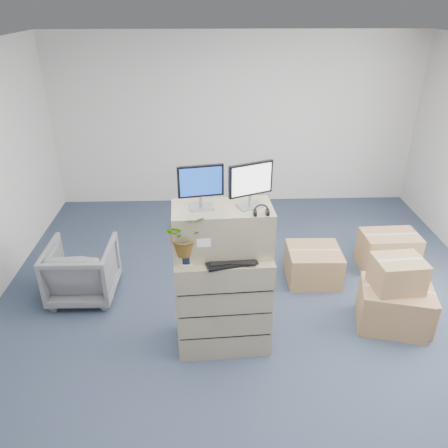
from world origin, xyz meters
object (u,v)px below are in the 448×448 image
at_px(filing_cabinet_lower, 223,299).
at_px(monitor_left, 201,184).
at_px(potted_plant, 185,240).
at_px(water_bottle, 229,239).
at_px(office_chair, 82,268).
at_px(keyboard, 231,262).
at_px(monitor_right, 251,183).

bearing_deg(filing_cabinet_lower, monitor_left, 162.40).
bearing_deg(potted_plant, water_bottle, 21.63).
relative_size(monitor_left, office_chair, 0.53).
bearing_deg(potted_plant, keyboard, -6.01).
bearing_deg(keyboard, monitor_left, 127.01).
xyz_separation_m(filing_cabinet_lower, potted_plant, (-0.34, -0.12, 0.76)).
distance_m(monitor_left, potted_plant, 0.51).
bearing_deg(office_chair, water_bottle, 155.08).
height_order(water_bottle, potted_plant, potted_plant).
height_order(monitor_left, monitor_right, monitor_right).
bearing_deg(office_chair, monitor_left, 151.78).
distance_m(potted_plant, office_chair, 1.86).
bearing_deg(potted_plant, monitor_left, 48.65).
xyz_separation_m(keyboard, office_chair, (-1.71, 1.01, -0.70)).
distance_m(monitor_left, monitor_right, 0.44).
height_order(filing_cabinet_lower, keyboard, keyboard).
bearing_deg(potted_plant, office_chair, 143.22).
relative_size(water_bottle, office_chair, 0.34).
distance_m(filing_cabinet_lower, potted_plant, 0.85).
xyz_separation_m(monitor_right, water_bottle, (-0.20, -0.02, -0.57)).
height_order(monitor_right, office_chair, monitor_right).
xyz_separation_m(filing_cabinet_lower, monitor_left, (-0.19, 0.05, 1.23)).
xyz_separation_m(potted_plant, office_chair, (-1.30, 0.97, -0.92)).
bearing_deg(keyboard, potted_plant, 160.32).
bearing_deg(water_bottle, monitor_left, 177.05).
bearing_deg(monitor_right, water_bottle, 162.85).
bearing_deg(water_bottle, keyboard, -86.21).
bearing_deg(monitor_left, office_chair, 140.64).
xyz_separation_m(monitor_right, potted_plant, (-0.59, -0.18, -0.47)).
bearing_deg(monitor_left, potted_plant, -141.78).
relative_size(monitor_left, keyboard, 0.88).
bearing_deg(monitor_right, keyboard, -152.66).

